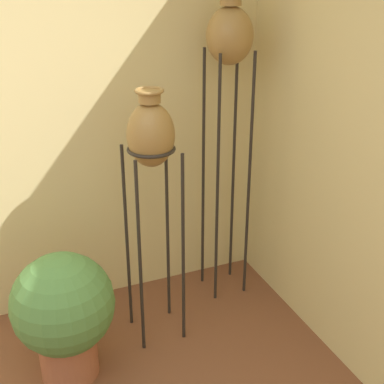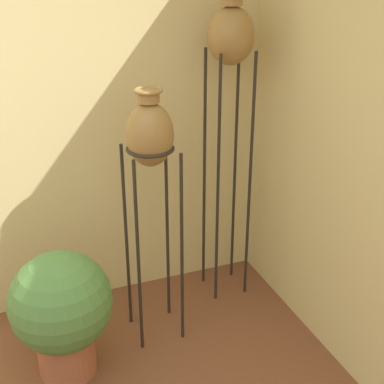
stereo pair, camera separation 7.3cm
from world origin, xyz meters
The scene contains 3 objects.
vase_stand_tall centered at (1.69, 1.75, 1.70)m, with size 0.28×0.28×2.01m.
vase_stand_medium centered at (1.09, 1.47, 1.28)m, with size 0.28×0.28×1.57m.
potted_plant centered at (0.50, 1.30, 0.43)m, with size 0.57×0.57×0.77m.
Camera 1 is at (0.23, -1.18, 2.24)m, focal length 50.00 mm.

